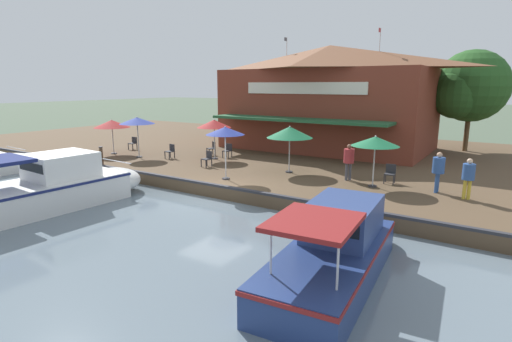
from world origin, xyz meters
name	(u,v)px	position (x,y,z in m)	size (l,w,h in m)	color
ground_plane	(214,200)	(0.00, 0.00, 0.00)	(220.00, 220.00, 0.00)	#4C5B47
quay_deck	(319,156)	(-11.00, 0.00, 0.30)	(22.00, 56.00, 0.60)	brown
quay_edge_fender	(216,185)	(-0.10, 0.00, 0.65)	(0.20, 50.40, 0.10)	#2D2D33
waterfront_restaurant	(328,97)	(-13.06, -0.38, 4.13)	(9.73, 13.96, 7.81)	brown
patio_umbrella_mid_patio_left	(137,121)	(-3.18, -8.43, 2.83)	(2.10, 2.10, 2.48)	#B7B7B7
patio_umbrella_mid_patio_right	(214,124)	(-5.28, -4.20, 2.70)	(2.02, 2.02, 2.38)	#B7B7B7
patio_umbrella_by_entrance	(112,124)	(-3.16, -10.79, 2.53)	(2.23, 2.23, 2.21)	#B7B7B7
patio_umbrella_back_row	(225,131)	(-1.43, -0.44, 2.86)	(1.78, 1.78, 2.50)	#B7B7B7
patio_umbrella_near_quay_edge	(290,132)	(-4.37, 1.32, 2.64)	(2.30, 2.30, 2.36)	#B7B7B7
patio_umbrella_far_corner	(375,141)	(-3.77, 5.77, 2.59)	(2.02, 2.02, 2.24)	#B7B7B7
cafe_chair_beside_entrance	(390,173)	(-4.86, 6.21, 1.08)	(0.48, 0.48, 0.85)	#2D2D33
cafe_chair_far_corner_seat	(170,151)	(-3.97, -6.55, 1.08)	(0.48, 0.48, 0.85)	#2D2D33
cafe_chair_under_first_umbrella	(212,148)	(-6.20, -5.17, 1.08)	(0.59, 0.59, 0.85)	#2D2D33
cafe_chair_back_row_seat	(228,150)	(-6.07, -3.83, 1.08)	(0.48, 0.48, 0.85)	#2D2D33
cafe_chair_facing_river	(207,158)	(-3.24, -3.07, 1.08)	(0.51, 0.51, 0.85)	#2D2D33
cafe_chair_mid_patio	(133,142)	(-5.05, -11.17, 1.08)	(0.48, 0.48, 0.85)	#2D2D33
person_near_entrance	(468,174)	(-3.82, 9.39, 1.59)	(0.45, 0.45, 1.60)	gold
person_at_quay_edge	(438,167)	(-4.27, 8.25, 1.65)	(0.48, 0.48, 1.68)	#2D5193
person_mid_patio	(349,158)	(-4.36, 4.43, 1.66)	(0.48, 0.48, 1.69)	#4C4C56
motorboat_outer_channel	(53,188)	(4.47, -4.72, 0.86)	(8.53, 3.06, 2.25)	white
motorboat_fourth_along	(339,247)	(3.66, 7.16, 0.77)	(6.83, 2.61, 2.05)	navy
mooring_post	(101,156)	(-0.35, -8.19, 1.13)	(0.22, 0.22, 1.04)	#473323
tree_downstream_bank	(468,88)	(-16.56, 7.83, 4.74)	(4.87, 4.63, 6.58)	brown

